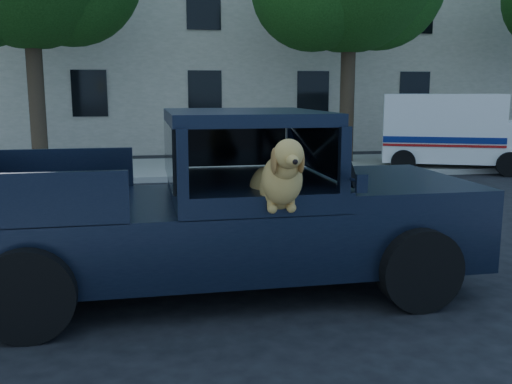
# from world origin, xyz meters

# --- Properties ---
(ground) EXTENTS (120.00, 120.00, 0.00)m
(ground) POSITION_xyz_m (0.00, 0.00, 0.00)
(ground) COLOR black
(ground) RESTS_ON ground
(far_sidewalk) EXTENTS (60.00, 4.00, 0.15)m
(far_sidewalk) POSITION_xyz_m (0.00, 9.20, 0.07)
(far_sidewalk) COLOR gray
(far_sidewalk) RESTS_ON ground
(lane_stripes) EXTENTS (21.60, 0.14, 0.01)m
(lane_stripes) POSITION_xyz_m (2.00, 3.40, 0.01)
(lane_stripes) COLOR silver
(lane_stripes) RESTS_ON ground
(building_main) EXTENTS (26.00, 6.00, 9.00)m
(building_main) POSITION_xyz_m (3.00, 16.50, 4.50)
(building_main) COLOR beige
(building_main) RESTS_ON ground
(pickup_truck) EXTENTS (5.85, 3.01, 2.08)m
(pickup_truck) POSITION_xyz_m (-0.12, -0.78, 0.70)
(pickup_truck) COLOR black
(pickup_truck) RESTS_ON ground
(mail_truck) EXTENTS (4.41, 3.21, 2.20)m
(mail_truck) POSITION_xyz_m (7.60, 8.01, 0.96)
(mail_truck) COLOR silver
(mail_truck) RESTS_ON ground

